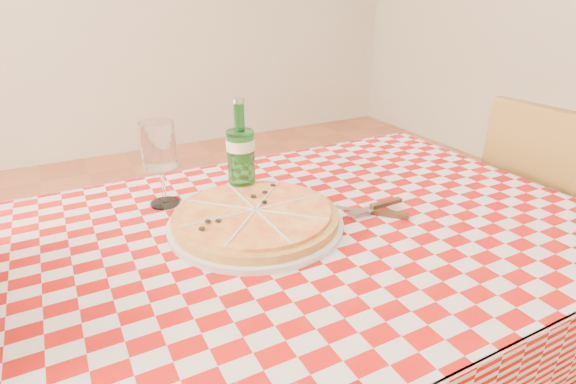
% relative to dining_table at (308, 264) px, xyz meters
% --- Properties ---
extents(dining_table, '(1.20, 0.80, 0.75)m').
position_rel_dining_table_xyz_m(dining_table, '(0.00, 0.00, 0.00)').
color(dining_table, brown).
rests_on(dining_table, ground).
extents(tablecloth, '(1.30, 0.90, 0.01)m').
position_rel_dining_table_xyz_m(tablecloth, '(0.00, 0.00, 0.09)').
color(tablecloth, '#9A0C09').
rests_on(tablecloth, dining_table).
extents(chair_near, '(0.44, 0.44, 0.94)m').
position_rel_dining_table_xyz_m(chair_near, '(0.85, -0.06, -0.12)').
color(chair_near, brown).
rests_on(chair_near, ground).
extents(pizza_plate, '(0.38, 0.38, 0.05)m').
position_rel_dining_table_xyz_m(pizza_plate, '(-0.10, 0.05, 0.12)').
color(pizza_plate, '#CB8543').
rests_on(pizza_plate, tablecloth).
extents(water_bottle, '(0.09, 0.09, 0.24)m').
position_rel_dining_table_xyz_m(water_bottle, '(-0.07, 0.21, 0.22)').
color(water_bottle, '#1A6824').
rests_on(water_bottle, tablecloth).
extents(wine_glass, '(0.10, 0.10, 0.20)m').
position_rel_dining_table_xyz_m(wine_glass, '(-0.25, 0.25, 0.20)').
color(wine_glass, silver).
rests_on(wine_glass, tablecloth).
extents(cutlery, '(0.26, 0.24, 0.02)m').
position_rel_dining_table_xyz_m(cutlery, '(0.15, -0.02, 0.11)').
color(cutlery, silver).
rests_on(cutlery, tablecloth).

